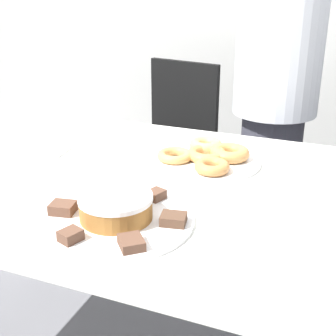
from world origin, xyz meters
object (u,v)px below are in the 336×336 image
(person_standing, at_px, (275,103))
(plate_cake, at_px, (117,220))
(plate_donuts, at_px, (206,161))
(office_chair_left, at_px, (169,157))
(frosted_cake, at_px, (117,207))
(napkin, at_px, (48,151))

(person_standing, height_order, plate_cake, person_standing)
(plate_cake, xyz_separation_m, plate_donuts, (0.08, 0.45, 0.00))
(plate_cake, bearing_deg, office_chair_left, 106.52)
(frosted_cake, xyz_separation_m, napkin, (-0.44, 0.34, -0.04))
(person_standing, relative_size, frosted_cake, 8.50)
(plate_donuts, bearing_deg, frosted_cake, -99.99)
(person_standing, xyz_separation_m, plate_donuts, (-0.09, -0.72, -0.03))
(person_standing, relative_size, office_chair_left, 1.66)
(office_chair_left, height_order, plate_cake, office_chair_left)
(office_chair_left, relative_size, plate_donuts, 2.64)
(office_chair_left, distance_m, plate_cake, 1.33)
(napkin, bearing_deg, plate_donuts, 12.14)
(office_chair_left, xyz_separation_m, plate_cake, (0.37, -1.24, 0.33))
(plate_cake, xyz_separation_m, napkin, (-0.44, 0.34, -0.00))
(plate_donuts, height_order, frosted_cake, frosted_cake)
(plate_cake, height_order, napkin, plate_cake)
(plate_cake, bearing_deg, person_standing, 81.94)
(plate_cake, relative_size, plate_donuts, 1.10)
(office_chair_left, xyz_separation_m, frosted_cake, (0.37, -1.24, 0.36))
(person_standing, xyz_separation_m, frosted_cake, (-0.17, -1.17, 0.01))
(office_chair_left, bearing_deg, person_standing, 4.21)
(frosted_cake, bearing_deg, plate_cake, 180.00)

